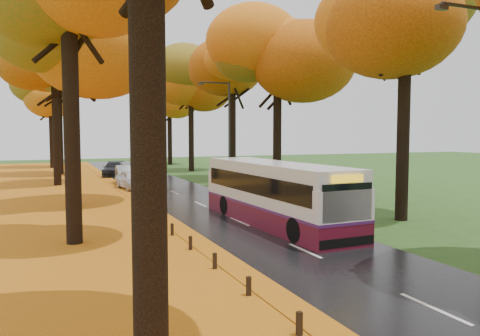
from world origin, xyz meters
TOP-DOWN VIEW (x-y plane):
  - road at (0.00, 25.00)m, footprint 6.50×90.00m
  - centre_line at (0.00, 25.00)m, footprint 0.12×90.00m
  - leaf_verge at (-9.00, 25.00)m, footprint 12.00×90.00m
  - leaf_drift at (-3.05, 25.00)m, footprint 0.90×90.00m
  - trees_left at (-7.18, 27.06)m, footprint 9.20×74.00m
  - trees_right at (7.19, 26.91)m, footprint 9.30×74.20m
  - streetlamp_mid at (3.95, 30.00)m, footprint 2.45×0.18m
  - streetlamp_far at (3.95, 52.00)m, footprint 2.45×0.18m
  - bus at (1.30, 16.87)m, footprint 2.80×10.87m
  - car_white at (-2.35, 33.37)m, footprint 2.21×4.40m
  - car_silver at (-2.17, 37.04)m, footprint 1.87×4.70m
  - car_dark at (-2.11, 45.16)m, footprint 3.01×5.14m

SIDE VIEW (x-z plane):
  - leaf_verge at x=-9.00m, z-range 0.00..0.02m
  - road at x=0.00m, z-range 0.00..0.04m
  - leaf_drift at x=-3.05m, z-range 0.04..0.05m
  - centre_line at x=0.00m, z-range 0.04..0.05m
  - car_dark at x=-2.11m, z-range 0.04..1.44m
  - car_white at x=-2.35m, z-range 0.04..1.48m
  - car_silver at x=-2.17m, z-range 0.04..1.56m
  - bus at x=1.30m, z-range 0.11..2.95m
  - streetlamp_mid at x=3.95m, z-range 0.71..8.71m
  - streetlamp_far at x=3.95m, z-range 0.71..8.71m
  - trees_left at x=-7.18m, z-range 2.59..16.48m
  - trees_right at x=7.19m, z-range 2.71..16.67m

